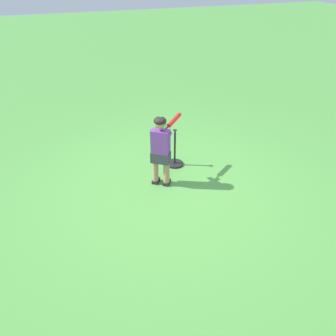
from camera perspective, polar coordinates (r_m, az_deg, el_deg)
The scene contains 3 objects.
ground_plane at distance 4.93m, azimuth 0.15°, elevation -3.68°, with size 40.00×40.00×0.00m, color #519942.
child_batter at distance 4.75m, azimuth -1.12°, elevation 4.03°, with size 0.64×0.62×1.08m.
batting_tee at distance 5.47m, azimuth 1.14°, elevation 1.55°, with size 0.28×0.28×0.62m.
Camera 1 is at (1.41, 3.76, 2.87)m, focal length 36.06 mm.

